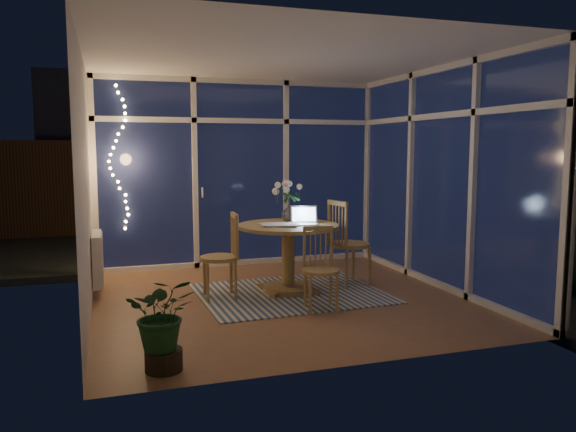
{
  "coord_description": "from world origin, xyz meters",
  "views": [
    {
      "loc": [
        -1.8,
        -5.76,
        1.65
      ],
      "look_at": [
        0.14,
        0.25,
        0.89
      ],
      "focal_mm": 35.0,
      "sensor_mm": 36.0,
      "label": 1
    }
  ],
  "objects_px": {
    "dining_table": "(288,258)",
    "chair_left": "(219,256)",
    "laptop": "(305,215)",
    "chair_front": "(321,269)",
    "potted_plant": "(163,321)",
    "chair_right": "(350,242)",
    "flower_vase": "(289,212)"
  },
  "relations": [
    {
      "from": "dining_table",
      "to": "chair_left",
      "type": "distance_m",
      "value": 0.81
    },
    {
      "from": "chair_left",
      "to": "laptop",
      "type": "bearing_deg",
      "value": 91.21
    },
    {
      "from": "chair_front",
      "to": "potted_plant",
      "type": "bearing_deg",
      "value": -137.44
    },
    {
      "from": "dining_table",
      "to": "chair_right",
      "type": "relative_size",
      "value": 1.1
    },
    {
      "from": "chair_front",
      "to": "potted_plant",
      "type": "distance_m",
      "value": 2.02
    },
    {
      "from": "chair_right",
      "to": "potted_plant",
      "type": "relative_size",
      "value": 1.39
    },
    {
      "from": "chair_front",
      "to": "flower_vase",
      "type": "height_order",
      "value": "flower_vase"
    },
    {
      "from": "dining_table",
      "to": "flower_vase",
      "type": "bearing_deg",
      "value": 70.16
    },
    {
      "from": "chair_front",
      "to": "laptop",
      "type": "height_order",
      "value": "laptop"
    },
    {
      "from": "laptop",
      "to": "chair_right",
      "type": "bearing_deg",
      "value": 24.84
    },
    {
      "from": "dining_table",
      "to": "chair_right",
      "type": "height_order",
      "value": "chair_right"
    },
    {
      "from": "dining_table",
      "to": "potted_plant",
      "type": "bearing_deg",
      "value": -129.73
    },
    {
      "from": "chair_right",
      "to": "chair_front",
      "type": "height_order",
      "value": "chair_right"
    },
    {
      "from": "dining_table",
      "to": "chair_left",
      "type": "bearing_deg",
      "value": -177.12
    },
    {
      "from": "chair_front",
      "to": "potted_plant",
      "type": "height_order",
      "value": "chair_front"
    },
    {
      "from": "dining_table",
      "to": "laptop",
      "type": "distance_m",
      "value": 0.54
    },
    {
      "from": "chair_left",
      "to": "chair_right",
      "type": "height_order",
      "value": "chair_right"
    },
    {
      "from": "dining_table",
      "to": "chair_right",
      "type": "distance_m",
      "value": 0.82
    },
    {
      "from": "chair_right",
      "to": "chair_left",
      "type": "bearing_deg",
      "value": 82.3
    },
    {
      "from": "dining_table",
      "to": "chair_front",
      "type": "relative_size",
      "value": 1.34
    },
    {
      "from": "chair_right",
      "to": "flower_vase",
      "type": "relative_size",
      "value": 5.01
    },
    {
      "from": "chair_front",
      "to": "laptop",
      "type": "relative_size",
      "value": 2.8
    },
    {
      "from": "flower_vase",
      "to": "potted_plant",
      "type": "distance_m",
      "value": 2.82
    },
    {
      "from": "chair_left",
      "to": "flower_vase",
      "type": "height_order",
      "value": "flower_vase"
    },
    {
      "from": "chair_right",
      "to": "flower_vase",
      "type": "bearing_deg",
      "value": 62.24
    },
    {
      "from": "laptop",
      "to": "flower_vase",
      "type": "height_order",
      "value": "laptop"
    },
    {
      "from": "chair_left",
      "to": "potted_plant",
      "type": "relative_size",
      "value": 1.26
    },
    {
      "from": "chair_front",
      "to": "potted_plant",
      "type": "xyz_separation_m",
      "value": [
        -1.69,
        -1.11,
        -0.05
      ]
    },
    {
      "from": "dining_table",
      "to": "chair_right",
      "type": "bearing_deg",
      "value": 4.82
    },
    {
      "from": "potted_plant",
      "to": "chair_right",
      "type": "bearing_deg",
      "value": 39.62
    },
    {
      "from": "dining_table",
      "to": "flower_vase",
      "type": "relative_size",
      "value": 5.5
    },
    {
      "from": "chair_right",
      "to": "chair_front",
      "type": "xyz_separation_m",
      "value": [
        -0.71,
        -0.87,
        -0.1
      ]
    }
  ]
}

